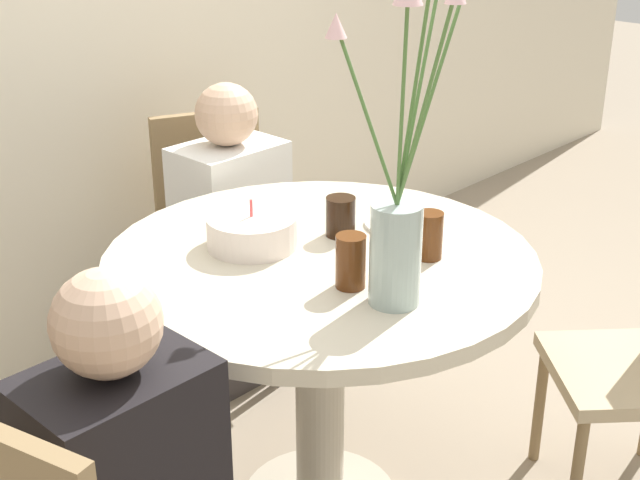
{
  "coord_description": "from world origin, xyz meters",
  "views": [
    {
      "loc": [
        -1.46,
        -1.4,
        1.7
      ],
      "look_at": [
        0.0,
        0.0,
        0.82
      ],
      "focal_mm": 50.0,
      "sensor_mm": 36.0,
      "label": 1
    }
  ],
  "objects_px": {
    "person_woman": "(232,247)",
    "drink_glass_2": "(351,261)",
    "chair_near_front": "(218,229)",
    "drink_glass_0": "(341,217)",
    "drink_glass_1": "(429,235)",
    "birthday_cake": "(252,231)",
    "flower_vase": "(402,197)",
    "side_plate": "(402,224)"
  },
  "relations": [
    {
      "from": "flower_vase",
      "to": "person_woman",
      "type": "relative_size",
      "value": 0.74
    },
    {
      "from": "chair_near_front",
      "to": "person_woman",
      "type": "distance_m",
      "value": 0.16
    },
    {
      "from": "birthday_cake",
      "to": "drink_glass_0",
      "type": "bearing_deg",
      "value": -28.83
    },
    {
      "from": "chair_near_front",
      "to": "person_woman",
      "type": "xyz_separation_m",
      "value": [
        -0.06,
        -0.15,
        -0.0
      ]
    },
    {
      "from": "drink_glass_0",
      "to": "drink_glass_2",
      "type": "bearing_deg",
      "value": -133.19
    },
    {
      "from": "drink_glass_1",
      "to": "person_woman",
      "type": "relative_size",
      "value": 0.11
    },
    {
      "from": "drink_glass_0",
      "to": "flower_vase",
      "type": "bearing_deg",
      "value": -118.43
    },
    {
      "from": "birthday_cake",
      "to": "flower_vase",
      "type": "relative_size",
      "value": 0.3
    },
    {
      "from": "side_plate",
      "to": "drink_glass_0",
      "type": "xyz_separation_m",
      "value": [
        -0.16,
        0.08,
        0.05
      ]
    },
    {
      "from": "flower_vase",
      "to": "drink_glass_0",
      "type": "relative_size",
      "value": 7.42
    },
    {
      "from": "drink_glass_0",
      "to": "birthday_cake",
      "type": "bearing_deg",
      "value": 151.17
    },
    {
      "from": "chair_near_front",
      "to": "drink_glass_0",
      "type": "bearing_deg",
      "value": -83.21
    },
    {
      "from": "drink_glass_1",
      "to": "person_woman",
      "type": "xyz_separation_m",
      "value": [
        0.13,
        0.9,
        -0.35
      ]
    },
    {
      "from": "drink_glass_1",
      "to": "flower_vase",
      "type": "bearing_deg",
      "value": -158.31
    },
    {
      "from": "drink_glass_2",
      "to": "side_plate",
      "type": "bearing_deg",
      "value": 21.18
    },
    {
      "from": "chair_near_front",
      "to": "drink_glass_0",
      "type": "relative_size",
      "value": 8.45
    },
    {
      "from": "chair_near_front",
      "to": "drink_glass_2",
      "type": "distance_m",
      "value": 1.16
    },
    {
      "from": "birthday_cake",
      "to": "side_plate",
      "type": "height_order",
      "value": "birthday_cake"
    },
    {
      "from": "side_plate",
      "to": "person_woman",
      "type": "xyz_separation_m",
      "value": [
        0.01,
        0.72,
        -0.29
      ]
    },
    {
      "from": "flower_vase",
      "to": "drink_glass_0",
      "type": "xyz_separation_m",
      "value": [
        0.19,
        0.35,
        -0.2
      ]
    },
    {
      "from": "chair_near_front",
      "to": "side_plate",
      "type": "xyz_separation_m",
      "value": [
        -0.07,
        -0.87,
        0.29
      ]
    },
    {
      "from": "chair_near_front",
      "to": "person_woman",
      "type": "bearing_deg",
      "value": -90.0
    },
    {
      "from": "drink_glass_0",
      "to": "drink_glass_1",
      "type": "xyz_separation_m",
      "value": [
        0.05,
        -0.25,
        0.01
      ]
    },
    {
      "from": "side_plate",
      "to": "person_woman",
      "type": "relative_size",
      "value": 0.2
    },
    {
      "from": "person_woman",
      "to": "drink_glass_2",
      "type": "bearing_deg",
      "value": -113.67
    },
    {
      "from": "flower_vase",
      "to": "chair_near_front",
      "type": "bearing_deg",
      "value": 69.59
    },
    {
      "from": "drink_glass_1",
      "to": "drink_glass_2",
      "type": "relative_size",
      "value": 0.93
    },
    {
      "from": "side_plate",
      "to": "drink_glass_1",
      "type": "xyz_separation_m",
      "value": [
        -0.12,
        -0.18,
        0.05
      ]
    },
    {
      "from": "chair_near_front",
      "to": "birthday_cake",
      "type": "distance_m",
      "value": 0.87
    },
    {
      "from": "birthday_cake",
      "to": "side_plate",
      "type": "distance_m",
      "value": 0.42
    },
    {
      "from": "side_plate",
      "to": "person_woman",
      "type": "height_order",
      "value": "person_woman"
    },
    {
      "from": "person_woman",
      "to": "flower_vase",
      "type": "bearing_deg",
      "value": -109.95
    },
    {
      "from": "chair_near_front",
      "to": "drink_glass_0",
      "type": "distance_m",
      "value": 0.89
    },
    {
      "from": "drink_glass_2",
      "to": "drink_glass_1",
      "type": "bearing_deg",
      "value": -7.27
    },
    {
      "from": "drink_glass_0",
      "to": "person_woman",
      "type": "bearing_deg",
      "value": 75.01
    },
    {
      "from": "birthday_cake",
      "to": "drink_glass_2",
      "type": "distance_m",
      "value": 0.34
    },
    {
      "from": "flower_vase",
      "to": "side_plate",
      "type": "xyz_separation_m",
      "value": [
        0.35,
        0.27,
        -0.24
      ]
    },
    {
      "from": "drink_glass_1",
      "to": "drink_glass_2",
      "type": "distance_m",
      "value": 0.26
    },
    {
      "from": "drink_glass_0",
      "to": "person_woman",
      "type": "height_order",
      "value": "person_woman"
    },
    {
      "from": "flower_vase",
      "to": "person_woman",
      "type": "height_order",
      "value": "flower_vase"
    },
    {
      "from": "drink_glass_2",
      "to": "drink_glass_0",
      "type": "bearing_deg",
      "value": 46.81
    },
    {
      "from": "chair_near_front",
      "to": "side_plate",
      "type": "relative_size",
      "value": 4.33
    }
  ]
}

